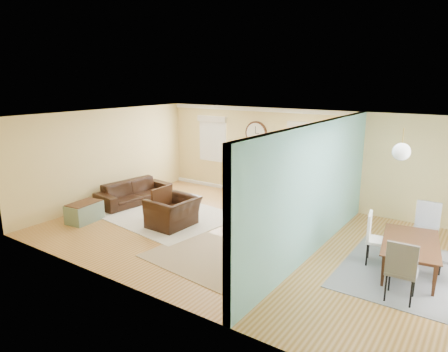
% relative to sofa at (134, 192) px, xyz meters
% --- Properties ---
extents(floor, '(9.00, 9.00, 0.00)m').
position_rel_sofa_xyz_m(floor, '(3.86, -0.32, -0.31)').
color(floor, '#945E21').
rests_on(floor, ground).
extents(wall_back, '(9.00, 0.02, 2.60)m').
position_rel_sofa_xyz_m(wall_back, '(3.86, 2.68, 0.99)').
color(wall_back, '#D5BB75').
rests_on(wall_back, ground).
extents(wall_front, '(9.00, 0.02, 2.60)m').
position_rel_sofa_xyz_m(wall_front, '(3.86, -3.32, 0.99)').
color(wall_front, '#D5BB75').
rests_on(wall_front, ground).
extents(wall_left, '(0.02, 6.00, 2.60)m').
position_rel_sofa_xyz_m(wall_left, '(-0.64, -0.32, 0.99)').
color(wall_left, '#D5BB75').
rests_on(wall_left, ground).
extents(ceiling, '(9.00, 6.00, 0.02)m').
position_rel_sofa_xyz_m(ceiling, '(3.86, -0.32, 2.29)').
color(ceiling, white).
rests_on(ceiling, wall_back).
extents(partition, '(0.17, 6.00, 2.60)m').
position_rel_sofa_xyz_m(partition, '(5.37, -0.04, 1.05)').
color(partition, '#D5BB75').
rests_on(partition, ground).
extents(fireplace, '(1.70, 0.30, 1.17)m').
position_rel_sofa_xyz_m(fireplace, '(2.36, 2.56, 0.29)').
color(fireplace, white).
rests_on(fireplace, ground).
extents(wall_clock, '(0.70, 0.07, 0.70)m').
position_rel_sofa_xyz_m(wall_clock, '(2.36, 2.64, 1.54)').
color(wall_clock, '#412716').
rests_on(wall_clock, wall_back).
extents(window_left, '(1.05, 0.13, 1.42)m').
position_rel_sofa_xyz_m(window_left, '(0.81, 2.63, 1.35)').
color(window_left, white).
rests_on(window_left, wall_back).
extents(window_right, '(1.05, 0.13, 1.42)m').
position_rel_sofa_xyz_m(window_right, '(3.91, 2.63, 1.35)').
color(window_right, white).
rests_on(window_right, wall_back).
extents(pendant, '(0.30, 0.30, 0.55)m').
position_rel_sofa_xyz_m(pendant, '(6.86, -0.32, 1.89)').
color(pendant, gold).
rests_on(pendant, ceiling).
extents(rug_cream, '(3.22, 2.88, 0.02)m').
position_rel_sofa_xyz_m(rug_cream, '(1.57, -0.31, -0.30)').
color(rug_cream, beige).
rests_on(rug_cream, floor).
extents(rug_jute, '(2.42, 2.06, 0.01)m').
position_rel_sofa_xyz_m(rug_jute, '(3.81, -1.63, -0.30)').
color(rug_jute, '#9B8363').
rests_on(rug_jute, floor).
extents(rug_grey, '(2.24, 2.81, 0.01)m').
position_rel_sofa_xyz_m(rug_grey, '(7.17, -0.11, -0.30)').
color(rug_grey, slate).
rests_on(rug_grey, floor).
extents(sofa, '(1.06, 2.20, 0.62)m').
position_rel_sofa_xyz_m(sofa, '(0.00, 0.00, 0.00)').
color(sofa, black).
rests_on(sofa, floor).
extents(eames_chair, '(0.98, 1.11, 0.70)m').
position_rel_sofa_xyz_m(eames_chair, '(2.13, -0.78, 0.04)').
color(eames_chair, black).
rests_on(eames_chair, floor).
extents(green_chair, '(1.03, 1.03, 0.67)m').
position_rel_sofa_xyz_m(green_chair, '(4.34, 1.74, 0.03)').
color(green_chair, '#0A6539').
rests_on(green_chair, floor).
extents(trunk, '(0.59, 0.87, 0.48)m').
position_rel_sofa_xyz_m(trunk, '(0.12, -1.74, -0.07)').
color(trunk, gray).
rests_on(trunk, floor).
extents(credenza, '(0.51, 1.49, 0.80)m').
position_rel_sofa_xyz_m(credenza, '(5.00, 0.70, 0.09)').
color(credenza, '#AA7D45').
rests_on(credenza, floor).
extents(tv, '(0.22, 1.09, 0.62)m').
position_rel_sofa_xyz_m(tv, '(4.98, 0.70, 0.80)').
color(tv, black).
rests_on(tv, credenza).
extents(garden_stool, '(0.35, 0.35, 0.52)m').
position_rel_sofa_xyz_m(garden_stool, '(5.06, -0.38, -0.05)').
color(garden_stool, white).
rests_on(garden_stool, floor).
extents(potted_plant, '(0.47, 0.44, 0.42)m').
position_rel_sofa_xyz_m(potted_plant, '(5.06, -0.38, 0.42)').
color(potted_plant, '#337F33').
rests_on(potted_plant, garden_stool).
extents(dining_table, '(1.18, 1.79, 0.58)m').
position_rel_sofa_xyz_m(dining_table, '(7.17, -0.11, -0.02)').
color(dining_table, '#412716').
rests_on(dining_table, floor).
extents(dining_chair_n, '(0.47, 0.47, 1.02)m').
position_rel_sofa_xyz_m(dining_chair_n, '(7.22, 0.94, 0.29)').
color(dining_chair_n, slate).
rests_on(dining_chair_n, floor).
extents(dining_chair_s, '(0.47, 0.47, 1.01)m').
position_rel_sofa_xyz_m(dining_chair_s, '(7.20, -1.18, 0.29)').
color(dining_chair_s, slate).
rests_on(dining_chair_s, floor).
extents(dining_chair_w, '(0.50, 0.50, 0.98)m').
position_rel_sofa_xyz_m(dining_chair_w, '(6.59, -0.10, 0.27)').
color(dining_chair_w, white).
rests_on(dining_chair_w, floor).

